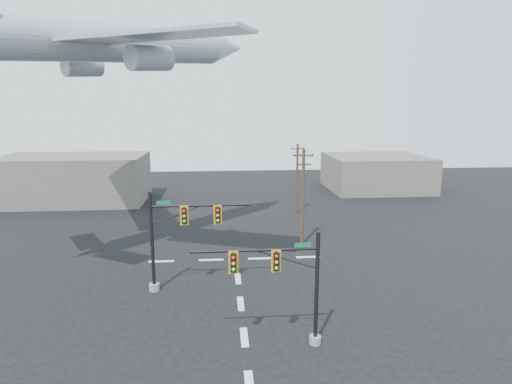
{
  "coord_description": "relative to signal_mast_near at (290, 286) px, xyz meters",
  "views": [
    {
      "loc": [
        -1.15,
        -21.15,
        12.4
      ],
      "look_at": [
        1.06,
        5.0,
        7.03
      ],
      "focal_mm": 30.0,
      "sensor_mm": 36.0,
      "label": 1
    }
  ],
  "objects": [
    {
      "name": "utility_pole_a",
      "position": [
        3.83,
        16.3,
        1.17
      ],
      "size": [
        1.73,
        0.29,
        8.64
      ],
      "rotation": [
        0.0,
        0.0,
        -0.0
      ],
      "color": "#492F1F",
      "rests_on": "ground"
    },
    {
      "name": "signal_mast_far",
      "position": [
        -6.58,
        7.42,
        0.35
      ],
      "size": [
        6.92,
        0.75,
        6.85
      ],
      "color": "gray",
      "rests_on": "ground"
    },
    {
      "name": "signal_mast_near",
      "position": [
        0.0,
        0.0,
        0.0
      ],
      "size": [
        6.72,
        0.68,
        6.16
      ],
      "color": "gray",
      "rests_on": "ground"
    },
    {
      "name": "ground",
      "position": [
        -2.27,
        0.99,
        -3.35
      ],
      "size": [
        120.0,
        120.0,
        0.0
      ],
      "primitive_type": "plane",
      "color": "black",
      "rests_on": "ground"
    },
    {
      "name": "building_left",
      "position": [
        -22.27,
        35.99,
        -0.35
      ],
      "size": [
        18.0,
        10.0,
        6.0
      ],
      "primitive_type": "cube",
      "color": "#635F57",
      "rests_on": "ground"
    },
    {
      "name": "building_right",
      "position": [
        19.73,
        40.99,
        -0.85
      ],
      "size": [
        14.0,
        12.0,
        5.0
      ],
      "primitive_type": "cube",
      "color": "#635F57",
      "rests_on": "ground"
    },
    {
      "name": "airliner",
      "position": [
        -11.08,
        14.25,
        13.6
      ],
      "size": [
        23.11,
        22.51,
        7.42
      ],
      "rotation": [
        0.0,
        -0.06,
        0.76
      ],
      "color": "#A6ABB2"
    },
    {
      "name": "power_lines",
      "position": [
        4.58,
        21.91,
        4.39
      ],
      "size": [
        3.04,
        11.23,
        0.03
      ],
      "color": "black"
    },
    {
      "name": "lane_markings",
      "position": [
        -2.27,
        6.33,
        -3.34
      ],
      "size": [
        14.0,
        21.2,
        0.01
      ],
      "color": "silver",
      "rests_on": "ground"
    },
    {
      "name": "utility_pole_b",
      "position": [
        5.34,
        27.53,
        0.87
      ],
      "size": [
        1.6,
        0.55,
        8.06
      ],
      "rotation": [
        0.0,
        0.0,
        0.28
      ],
      "color": "#492F1F",
      "rests_on": "ground"
    }
  ]
}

